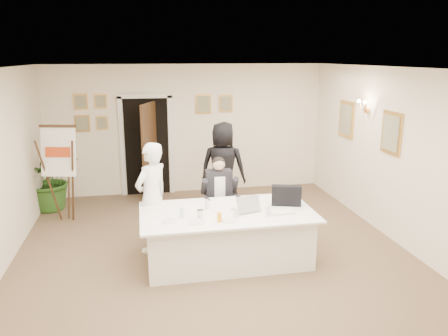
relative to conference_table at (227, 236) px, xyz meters
name	(u,v)px	position (x,y,z in m)	size (l,w,h in m)	color
floor	(216,258)	(-0.16, 0.08, -0.39)	(7.00, 7.00, 0.00)	brown
ceiling	(215,68)	(-0.16, 0.08, 2.41)	(6.00, 7.00, 0.02)	white
wall_back	(188,129)	(-0.16, 3.58, 1.01)	(6.00, 0.10, 2.80)	white
wall_front	(306,298)	(-0.16, -3.42, 1.01)	(6.00, 0.10, 2.80)	white
wall_right	(405,159)	(2.84, 0.08, 1.01)	(0.10, 7.00, 2.80)	white
doorway	(148,149)	(-1.04, 3.40, 0.65)	(1.14, 0.86, 2.20)	black
pictures_back_wall	(150,110)	(-0.96, 3.55, 1.46)	(3.40, 0.06, 0.80)	gold
pictures_right_wall	(366,126)	(2.81, 1.28, 1.36)	(0.06, 2.20, 0.80)	gold
wall_sconce	(364,106)	(2.74, 1.28, 1.71)	(0.20, 0.30, 0.24)	#DA8B46
conference_table	(227,236)	(0.00, 0.00, 0.00)	(2.51, 1.34, 0.78)	white
seated_man	(219,197)	(0.06, 0.94, 0.29)	(0.59, 0.63, 1.38)	black
flip_chart	(63,179)	(-2.59, 2.12, 0.42)	(0.64, 0.46, 1.76)	black
standing_man	(152,198)	(-1.06, 0.58, 0.47)	(0.63, 0.41, 1.72)	white
standing_woman	(223,168)	(0.34, 2.08, 0.49)	(0.87, 0.56, 1.77)	black
potted_palm	(51,178)	(-2.96, 2.87, 0.24)	(1.14, 0.98, 1.26)	#2B581D
laptop	(246,201)	(0.28, -0.01, 0.52)	(0.37, 0.38, 0.28)	#B7BABC
laptop_bag	(286,196)	(0.93, 0.08, 0.54)	(0.44, 0.12, 0.31)	black
paper_stack	(282,212)	(0.76, -0.21, 0.40)	(0.33, 0.23, 0.03)	white
plate_left	(169,221)	(-0.86, -0.25, 0.39)	(0.21, 0.21, 0.01)	white
plate_mid	(197,222)	(-0.49, -0.36, 0.39)	(0.24, 0.24, 0.01)	white
plate_near	(230,220)	(-0.04, -0.37, 0.39)	(0.24, 0.24, 0.01)	white
glass_a	(182,213)	(-0.67, -0.13, 0.45)	(0.06, 0.06, 0.14)	silver
glass_b	(236,213)	(0.07, -0.27, 0.45)	(0.06, 0.06, 0.14)	silver
glass_c	(268,211)	(0.53, -0.30, 0.45)	(0.06, 0.06, 0.14)	silver
glass_d	(207,204)	(-0.27, 0.16, 0.45)	(0.06, 0.06, 0.14)	silver
oj_glass	(219,217)	(-0.19, -0.39, 0.45)	(0.07, 0.07, 0.13)	#FF9E15
steel_jug	(200,214)	(-0.42, -0.18, 0.44)	(0.09, 0.09, 0.11)	silver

